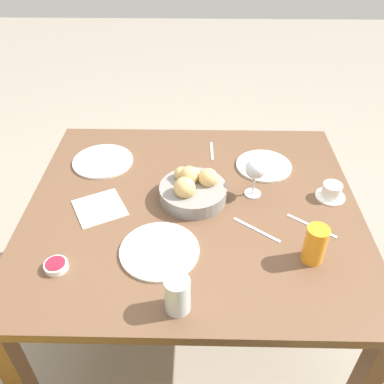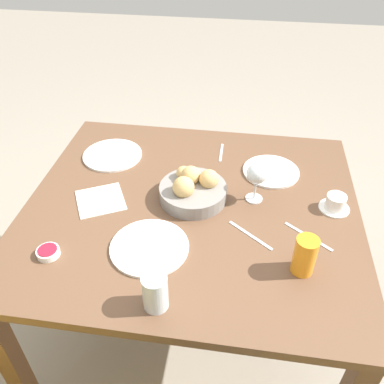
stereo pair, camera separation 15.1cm
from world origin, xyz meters
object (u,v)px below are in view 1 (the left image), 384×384
water_tumbler (177,295)px  plate_far_center (160,251)px  napkin (100,208)px  coffee_cup (331,192)px  spoon_coffee (212,151)px  plate_near_right (103,161)px  bread_basket (192,189)px  juice_glass (315,244)px  knife_silver (256,230)px  plate_near_left (264,166)px  fork_silver (311,226)px  wine_glass (255,170)px  jam_bowl_berry (56,266)px

water_tumbler → plate_far_center: bearing=-71.9°
water_tumbler → napkin: bearing=-54.0°
coffee_cup → spoon_coffee: coffee_cup is taller
water_tumbler → plate_near_right: bearing=-64.0°
bread_basket → coffee_cup: (-0.52, -0.01, -0.02)m
plate_far_center → juice_glass: juice_glass is taller
napkin → bread_basket: bearing=-168.5°
juice_glass → knife_silver: juice_glass is taller
plate_near_left → coffee_cup: (-0.23, 0.20, 0.02)m
spoon_coffee → fork_silver: bearing=125.7°
wine_glass → knife_silver: bearing=88.2°
juice_glass → coffee_cup: bearing=-113.5°
fork_silver → coffee_cup: bearing=-122.7°
juice_glass → water_tumbler: juice_glass is taller
plate_near_right → bread_basket: bearing=149.1°
plate_near_left → fork_silver: (-0.12, 0.36, -0.00)m
bread_basket → napkin: (0.34, 0.07, -0.04)m
coffee_cup → fork_silver: coffee_cup is taller
coffee_cup → plate_near_right: bearing=-13.4°
plate_near_left → juice_glass: size_ratio=1.75×
plate_near_left → spoon_coffee: size_ratio=1.64×
coffee_cup → napkin: size_ratio=0.49×
wine_glass → spoon_coffee: (0.15, -0.30, -0.11)m
wine_glass → knife_silver: wine_glass is taller
jam_bowl_berry → fork_silver: jam_bowl_berry is taller
wine_glass → jam_bowl_berry: (0.65, 0.38, -0.10)m
wine_glass → coffee_cup: size_ratio=1.41×
wine_glass → napkin: wine_glass is taller
bread_basket → plate_far_center: size_ratio=0.97×
juice_glass → wine_glass: (0.16, -0.33, 0.05)m
coffee_cup → plate_near_left: bearing=-40.6°
napkin → coffee_cup: bearing=-174.6°
water_tumbler → fork_silver: (-0.45, -0.34, -0.06)m
coffee_cup → water_tumbler: bearing=42.4°
jam_bowl_berry → spoon_coffee: jam_bowl_berry is taller
juice_glass → fork_silver: bearing=-102.1°
plate_near_left → fork_silver: size_ratio=1.48×
juice_glass → coffee_cup: juice_glass is taller
wine_glass → jam_bowl_berry: wine_glass is taller
plate_far_center → fork_silver: bearing=-165.8°
bread_basket → juice_glass: (-0.39, 0.30, 0.02)m
plate_near_left → spoon_coffee: plate_near_left is taller
fork_silver → jam_bowl_berry: bearing=14.0°
bread_basket → napkin: 0.35m
plate_near_right → spoon_coffee: bearing=-168.4°
coffee_cup → napkin: 0.86m
coffee_cup → plate_far_center: bearing=25.1°
coffee_cup → juice_glass: bearing=66.5°
coffee_cup → jam_bowl_berry: size_ratio=1.50×
plate_far_center → knife_silver: plate_far_center is taller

